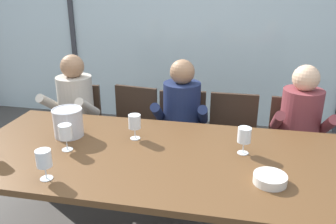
% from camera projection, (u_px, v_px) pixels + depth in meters
% --- Properties ---
extents(ground, '(14.00, 14.00, 0.00)m').
position_uv_depth(ground, '(181.00, 177.00, 3.35)').
color(ground, '#4C4742').
extents(window_glass_panel, '(7.64, 0.03, 2.60)m').
position_uv_depth(window_glass_panel, '(202.00, 23.00, 4.23)').
color(window_glass_panel, silver).
rests_on(window_glass_panel, ground).
extents(window_mullion_left, '(0.06, 0.06, 2.60)m').
position_uv_depth(window_mullion_left, '(72.00, 20.00, 4.53)').
color(window_mullion_left, '#38383D').
rests_on(window_mullion_left, ground).
extents(hillside_vineyard, '(13.64, 2.40, 1.98)m').
position_uv_depth(hillside_vineyard, '(222.00, 15.00, 8.31)').
color(hillside_vineyard, '#477A38').
rests_on(hillside_vineyard, ground).
extents(dining_table, '(2.44, 1.09, 0.77)m').
position_uv_depth(dining_table, '(157.00, 163.00, 2.19)').
color(dining_table, brown).
rests_on(dining_table, ground).
extents(chair_near_curtain, '(0.47, 0.47, 0.86)m').
position_uv_depth(chair_near_curtain, '(77.00, 124.00, 3.31)').
color(chair_near_curtain, '#332319').
rests_on(chair_near_curtain, ground).
extents(chair_left_of_center, '(0.50, 0.50, 0.86)m').
position_uv_depth(chair_left_of_center, '(132.00, 127.00, 3.25)').
color(chair_left_of_center, '#332319').
rests_on(chair_left_of_center, ground).
extents(chair_center, '(0.49, 0.49, 0.86)m').
position_uv_depth(chair_center, '(182.00, 133.00, 3.11)').
color(chair_center, '#332319').
rests_on(chair_center, ground).
extents(chair_right_of_center, '(0.44, 0.44, 0.86)m').
position_uv_depth(chair_right_of_center, '(232.00, 136.00, 3.05)').
color(chair_right_of_center, '#332319').
rests_on(chair_right_of_center, ground).
extents(chair_near_window_right, '(0.46, 0.46, 0.86)m').
position_uv_depth(chair_near_window_right, '(293.00, 142.00, 2.93)').
color(chair_near_window_right, '#332319').
rests_on(chair_near_window_right, ground).
extents(person_beige_jumper, '(0.48, 0.63, 1.18)m').
position_uv_depth(person_beige_jumper, '(72.00, 112.00, 3.13)').
color(person_beige_jumper, '#B7AD9E').
rests_on(person_beige_jumper, ground).
extents(person_navy_polo, '(0.48, 0.62, 1.18)m').
position_uv_depth(person_navy_polo, '(181.00, 120.00, 2.95)').
color(person_navy_polo, '#192347').
rests_on(person_navy_polo, ground).
extents(person_maroon_top, '(0.46, 0.61, 1.18)m').
position_uv_depth(person_maroon_top, '(300.00, 129.00, 2.76)').
color(person_maroon_top, brown).
rests_on(person_maroon_top, ground).
extents(ice_bucket_primary, '(0.21, 0.21, 0.20)m').
position_uv_depth(ice_bucket_primary, '(68.00, 122.00, 2.38)').
color(ice_bucket_primary, '#B7B7BC').
rests_on(ice_bucket_primary, dining_table).
extents(tasting_bowl, '(0.18, 0.18, 0.05)m').
position_uv_depth(tasting_bowl, '(270.00, 179.00, 1.84)').
color(tasting_bowl, silver).
rests_on(tasting_bowl, dining_table).
extents(wine_glass_by_left_taster, '(0.08, 0.08, 0.17)m').
position_uv_depth(wine_glass_by_left_taster, '(135.00, 123.00, 2.33)').
color(wine_glass_by_left_taster, silver).
rests_on(wine_glass_by_left_taster, dining_table).
extents(wine_glass_near_bucket, '(0.08, 0.08, 0.17)m').
position_uv_depth(wine_glass_near_bucket, '(65.00, 132.00, 2.17)').
color(wine_glass_near_bucket, silver).
rests_on(wine_glass_near_bucket, dining_table).
extents(wine_glass_by_right_taster, '(0.08, 0.08, 0.17)m').
position_uv_depth(wine_glass_by_right_taster, '(44.00, 160.00, 1.85)').
color(wine_glass_by_right_taster, silver).
rests_on(wine_glass_by_right_taster, dining_table).
extents(wine_glass_spare_empty, '(0.08, 0.08, 0.17)m').
position_uv_depth(wine_glass_spare_empty, '(244.00, 136.00, 2.13)').
color(wine_glass_spare_empty, silver).
rests_on(wine_glass_spare_empty, dining_table).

